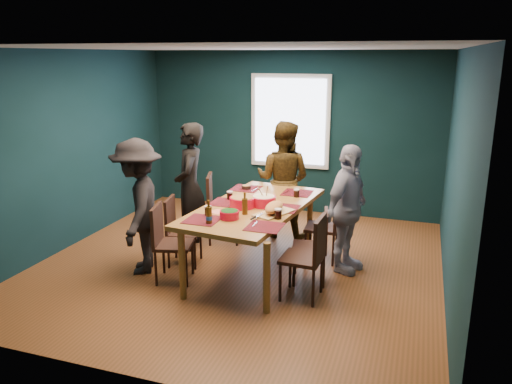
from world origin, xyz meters
TOP-DOWN VIEW (x-y plane):
  - room at (0.00, 0.27)m, footprint 5.01×5.01m
  - dining_table at (0.23, -0.08)m, footprint 1.35×2.32m
  - chair_left_far at (-0.59, 0.68)m, footprint 0.56×0.56m
  - chair_left_mid at (-0.76, -0.23)m, footprint 0.47×0.47m
  - chair_left_near at (-0.66, -0.72)m, footprint 0.51×0.51m
  - chair_right_far at (1.06, 0.48)m, footprint 0.44×0.44m
  - chair_right_mid at (1.05, -0.20)m, footprint 0.47×0.47m
  - chair_right_near at (1.06, -0.64)m, footprint 0.45×0.45m
  - person_far_left at (-0.84, 0.34)m, footprint 0.60×0.74m
  - person_back at (0.23, 1.23)m, footprint 0.88×0.71m
  - person_right at (1.32, 0.24)m, footprint 0.65×1.01m
  - person_near_left at (-1.10, -0.57)m, footprint 0.99×1.24m
  - bowl_salad at (0.12, -0.20)m, footprint 0.31×0.31m
  - bowl_dumpling at (0.34, -0.06)m, footprint 0.30×0.30m
  - bowl_herbs at (0.13, -0.65)m, footprint 0.22×0.22m
  - cutting_board at (0.55, -0.32)m, footprint 0.43×0.65m
  - small_bowl at (-0.12, 0.61)m, footprint 0.13×0.13m
  - beer_bottle_a at (-0.02, -0.88)m, footprint 0.07×0.07m
  - beer_bottle_b at (0.24, -0.44)m, footprint 0.07×0.07m
  - cola_glass_a at (-0.15, -0.63)m, footprint 0.08×0.08m
  - cola_glass_b at (0.65, -0.48)m, footprint 0.08×0.08m
  - cola_glass_c at (0.63, 0.45)m, footprint 0.08×0.08m
  - cola_glass_d at (-0.15, 0.07)m, footprint 0.08×0.08m
  - napkin_a at (0.56, -0.05)m, footprint 0.18×0.18m
  - napkin_b at (-0.10, -0.47)m, footprint 0.21×0.21m
  - napkin_c at (0.57, -0.81)m, footprint 0.15×0.15m

SIDE VIEW (x-z plane):
  - chair_left_mid at x=-0.76m, z-range 0.07..0.95m
  - chair_right_mid at x=1.05m, z-range 0.07..0.96m
  - chair_right_far at x=1.06m, z-range 0.08..1.00m
  - chair_left_near at x=-0.66m, z-range 0.08..1.01m
  - chair_right_near at x=1.06m, z-range 0.08..1.04m
  - chair_left_far at x=-0.59m, z-range 0.08..1.07m
  - dining_table at x=0.23m, z-range 0.34..1.18m
  - person_right at x=1.32m, z-range 0.00..1.60m
  - person_near_left at x=-1.10m, z-range 0.00..1.67m
  - napkin_c at x=0.57m, z-range 0.84..0.84m
  - napkin_a at x=0.56m, z-range 0.84..0.84m
  - napkin_b at x=-0.10m, z-range 0.84..0.84m
  - person_back at x=0.23m, z-range 0.00..1.72m
  - small_bowl at x=-0.12m, z-range 0.84..0.89m
  - person_far_left at x=-0.84m, z-range 0.00..1.75m
  - bowl_herbs at x=0.13m, z-range 0.84..0.94m
  - cola_glass_c at x=0.63m, z-range 0.84..0.95m
  - cola_glass_d at x=-0.15m, z-range 0.84..0.95m
  - cola_glass_a at x=-0.15m, z-range 0.84..0.96m
  - cutting_board at x=0.55m, z-range 0.83..0.97m
  - cola_glass_b at x=0.65m, z-range 0.84..0.96m
  - bowl_dumpling at x=0.34m, z-range 0.77..1.05m
  - bowl_salad at x=0.12m, z-range 0.84..0.97m
  - beer_bottle_a at x=-0.02m, z-range 0.80..1.07m
  - beer_bottle_b at x=0.24m, z-range 0.81..1.07m
  - room at x=0.00m, z-range 0.01..2.73m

